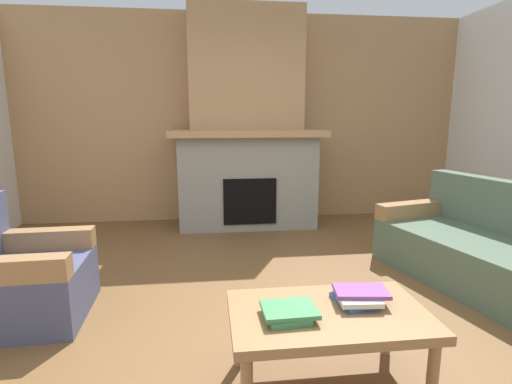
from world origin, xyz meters
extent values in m
plane|color=brown|center=(0.00, 0.00, 0.00)|extent=(9.00, 9.00, 0.00)
cube|color=tan|center=(0.00, 3.00, 1.35)|extent=(6.00, 0.12, 2.70)
cube|color=gray|center=(0.00, 2.59, 0.57)|extent=(1.70, 0.70, 1.15)
cube|color=black|center=(0.00, 2.26, 0.38)|extent=(0.64, 0.08, 0.56)
cube|color=tan|center=(0.00, 2.54, 1.19)|extent=(1.90, 0.82, 0.08)
cube|color=tan|center=(0.00, 2.69, 1.97)|extent=(1.40, 0.50, 1.47)
cube|color=#4C604C|center=(1.75, 0.45, 0.20)|extent=(1.25, 1.95, 0.40)
cube|color=#997047|center=(1.56, 1.24, 0.48)|extent=(0.85, 0.36, 0.15)
cube|color=#474C6B|center=(-1.75, 0.36, 0.20)|extent=(0.79, 0.79, 0.40)
cube|color=#997047|center=(-1.74, 0.05, 0.48)|extent=(0.76, 0.17, 0.15)
cube|color=#997047|center=(-1.76, 0.67, 0.48)|extent=(0.76, 0.17, 0.15)
cube|color=#997047|center=(0.10, -0.60, 0.41)|extent=(1.00, 0.60, 0.05)
cylinder|color=#997047|center=(0.54, -0.84, 0.19)|extent=(0.06, 0.06, 0.38)
cylinder|color=#997047|center=(-0.34, -0.36, 0.19)|extent=(0.06, 0.06, 0.38)
cylinder|color=#997047|center=(0.54, -0.36, 0.19)|extent=(0.06, 0.06, 0.38)
cube|color=#3D7F4C|center=(-0.12, -0.64, 0.45)|extent=(0.21, 0.23, 0.03)
cube|color=#3D7F4C|center=(-0.11, -0.64, 0.47)|extent=(0.27, 0.21, 0.02)
cube|color=#335699|center=(0.26, -0.53, 0.44)|extent=(0.23, 0.25, 0.03)
cube|color=beige|center=(0.27, -0.55, 0.47)|extent=(0.23, 0.23, 0.03)
cube|color=#7A3D84|center=(0.29, -0.53, 0.49)|extent=(0.30, 0.21, 0.02)
camera|label=1|loc=(-0.48, -2.37, 1.40)|focal=27.59mm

